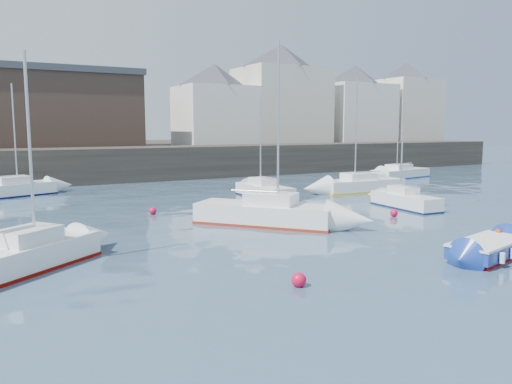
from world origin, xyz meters
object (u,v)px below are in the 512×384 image
sailboat_c (405,200)px  sailboat_f (264,190)px  sailboat_d (361,185)px  sailboat_a (23,256)px  sailboat_h (10,189)px  blue_dinghy (488,248)px  buoy_far (153,214)px  sailboat_g (401,173)px  buoy_near (299,286)px  sailboat_b (265,213)px  buoy_mid (394,216)px

sailboat_c → sailboat_f: 9.51m
sailboat_d → sailboat_a: bearing=-155.8°
sailboat_a → sailboat_h: bearing=88.5°
blue_dinghy → buoy_far: 17.08m
sailboat_c → sailboat_g: size_ratio=0.74×
blue_dinghy → buoy_near: bearing=175.3°
sailboat_a → buoy_far: bearing=50.5°
sailboat_d → buoy_near: (-16.70, -16.59, -0.51)m
sailboat_c → sailboat_g: 18.73m
blue_dinghy → sailboat_b: bearing=112.2°
sailboat_f → buoy_far: sailboat_f is taller
sailboat_f → buoy_near: (-8.69, -17.31, -0.49)m
buoy_mid → buoy_far: buoy_far is taller
sailboat_a → sailboat_d: sailboat_d is taller
buoy_far → sailboat_f: bearing=17.9°
sailboat_b → buoy_far: (-4.01, 5.56, -0.58)m
sailboat_d → buoy_near: size_ratio=18.49×
blue_dinghy → buoy_mid: 8.83m
sailboat_b → sailboat_g: sailboat_b is taller
sailboat_b → sailboat_d: (12.74, 7.67, -0.06)m
sailboat_c → sailboat_b: bearing=-178.0°
sailboat_c → sailboat_h: 26.51m
sailboat_g → sailboat_h: 33.58m
sailboat_c → sailboat_d: 7.89m
sailboat_a → buoy_far: sailboat_a is taller
sailboat_c → buoy_mid: (-2.57, -1.74, -0.47)m
buoy_near → sailboat_h: bearing=104.1°
buoy_near → sailboat_g: bearing=40.3°
sailboat_f → sailboat_a: bearing=-144.2°
sailboat_h → buoy_far: 13.47m
sailboat_h → buoy_mid: (17.80, -18.70, -0.51)m
sailboat_d → sailboat_h: (-23.31, 9.64, -0.01)m
sailboat_c → sailboat_d: sailboat_d is taller
buoy_mid → buoy_far: size_ratio=0.99×
buoy_mid → sailboat_b: bearing=169.1°
sailboat_b → sailboat_h: sailboat_b is taller
sailboat_c → sailboat_f: bearing=122.2°
sailboat_d → buoy_mid: bearing=-121.3°
sailboat_d → buoy_mid: 10.62m
buoy_mid → buoy_far: (-11.24, 6.95, 0.00)m
sailboat_c → blue_dinghy: bearing=-120.7°
buoy_far → buoy_near: bearing=-89.8°
sailboat_b → sailboat_d: 14.87m
sailboat_a → sailboat_b: 11.53m
blue_dinghy → sailboat_c: 11.53m
buoy_near → sailboat_f: bearing=63.3°
sailboat_d → sailboat_f: (-8.01, 0.72, -0.03)m
sailboat_g → sailboat_h: bearing=174.0°
blue_dinghy → buoy_near: 7.91m
sailboat_g → blue_dinghy: bearing=-129.0°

